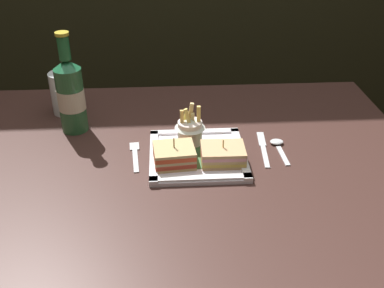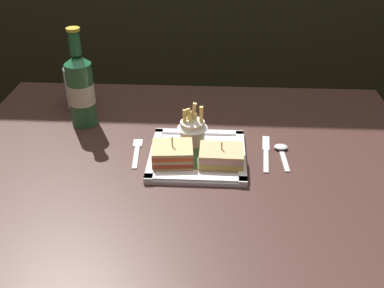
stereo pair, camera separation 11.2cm
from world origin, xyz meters
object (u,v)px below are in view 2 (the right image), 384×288
(square_plate, at_px, (198,155))
(sandwich_half_right, at_px, (221,156))
(sandwich_half_left, at_px, (173,154))
(dining_table, at_px, (187,204))
(spoon, at_px, (282,150))
(fork, at_px, (137,151))
(water_glass, at_px, (79,89))
(beer_bottle, at_px, (81,89))
(knife, at_px, (266,152))
(fries_cup, at_px, (192,128))

(square_plate, relative_size, sandwich_half_right, 2.24)
(square_plate, distance_m, sandwich_half_left, 0.07)
(dining_table, distance_m, spoon, 0.28)
(dining_table, height_order, fork, fork)
(fork, bearing_deg, dining_table, -9.90)
(fork, xyz_separation_m, spoon, (0.37, 0.02, 0.00))
(sandwich_half_left, height_order, water_glass, water_glass)
(dining_table, xyz_separation_m, water_glass, (-0.34, 0.28, 0.20))
(sandwich_half_left, bearing_deg, sandwich_half_right, -0.00)
(square_plate, bearing_deg, sandwich_half_right, -32.39)
(beer_bottle, distance_m, fork, 0.25)
(beer_bottle, xyz_separation_m, knife, (0.50, -0.13, -0.10))
(sandwich_half_right, bearing_deg, water_glass, 143.56)
(knife, bearing_deg, beer_bottle, 165.35)
(fries_cup, distance_m, beer_bottle, 0.33)
(sandwich_half_left, distance_m, sandwich_half_right, 0.12)
(fries_cup, relative_size, fork, 0.80)
(sandwich_half_right, distance_m, fork, 0.22)
(dining_table, xyz_separation_m, sandwich_half_left, (-0.03, -0.03, 0.18))
(water_glass, height_order, spoon, water_glass)
(sandwich_half_left, xyz_separation_m, knife, (0.23, 0.07, -0.03))
(water_glass, bearing_deg, beer_bottle, -69.75)
(fries_cup, bearing_deg, water_glass, 147.57)
(fork, height_order, knife, same)
(dining_table, bearing_deg, knife, 10.80)
(knife, bearing_deg, dining_table, -169.20)
(square_plate, height_order, sandwich_half_left, sandwich_half_left)
(knife, distance_m, spoon, 0.04)
(fries_cup, height_order, water_glass, same)
(dining_table, bearing_deg, sandwich_half_right, -21.65)
(sandwich_half_right, distance_m, knife, 0.14)
(square_plate, distance_m, beer_bottle, 0.38)
(dining_table, xyz_separation_m, fries_cup, (0.01, 0.06, 0.20))
(fries_cup, bearing_deg, spoon, -3.90)
(fries_cup, bearing_deg, dining_table, -101.82)
(sandwich_half_left, bearing_deg, dining_table, 47.51)
(fork, bearing_deg, sandwich_half_right, -14.76)
(sandwich_half_right, height_order, knife, sandwich_half_right)
(beer_bottle, bearing_deg, water_glass, 110.25)
(beer_bottle, bearing_deg, dining_table, -29.45)
(sandwich_half_left, height_order, fork, sandwich_half_left)
(spoon, bearing_deg, dining_table, -170.25)
(fries_cup, height_order, spoon, fries_cup)
(water_glass, distance_m, knife, 0.59)
(sandwich_half_left, distance_m, spoon, 0.28)
(fries_cup, xyz_separation_m, water_glass, (-0.35, 0.22, 0.00))
(dining_table, relative_size, fork, 8.47)
(fork, bearing_deg, knife, 2.74)
(sandwich_half_right, bearing_deg, dining_table, 158.35)
(fork, height_order, spoon, spoon)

